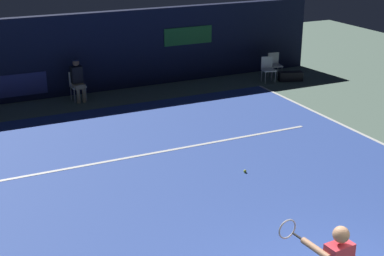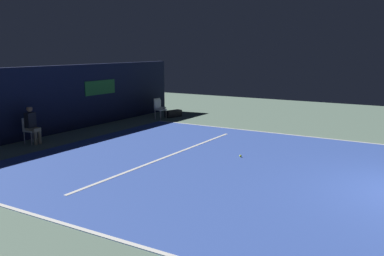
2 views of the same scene
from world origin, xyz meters
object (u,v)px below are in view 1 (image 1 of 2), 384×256
object	(u,v)px
line_judge_on_chair	(78,80)
tennis_ball	(245,171)
courtside_chair_near	(275,64)
equipment_bag	(290,76)
courtside_chair_far	(268,68)

from	to	relation	value
line_judge_on_chair	tennis_ball	distance (m)	7.24
courtside_chair_near	equipment_bag	world-z (taller)	courtside_chair_near
equipment_bag	line_judge_on_chair	bearing A→B (deg)	-170.16
tennis_ball	line_judge_on_chair	bearing A→B (deg)	105.93
courtside_chair_near	courtside_chair_far	size ratio (longest dim) A/B	1.00
courtside_chair_near	line_judge_on_chair	bearing A→B (deg)	177.79
equipment_bag	tennis_ball	bearing A→B (deg)	-114.94
courtside_chair_near	courtside_chair_far	world-z (taller)	same
courtside_chair_near	courtside_chair_far	distance (m)	0.69
courtside_chair_near	courtside_chair_far	xyz separation A→B (m)	(-0.55, -0.42, 0.00)
courtside_chair_near	tennis_ball	world-z (taller)	courtside_chair_near
courtside_chair_far	tennis_ball	xyz separation A→B (m)	(-4.59, -6.23, -0.46)
equipment_bag	courtside_chair_near	bearing A→B (deg)	128.44
tennis_ball	equipment_bag	size ratio (longest dim) A/B	0.08
courtside_chair_near	tennis_ball	bearing A→B (deg)	-127.68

